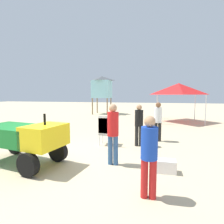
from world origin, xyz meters
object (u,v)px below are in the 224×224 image
at_px(stacked_plastic_chairs, 105,128).
at_px(surfboard_pile, 40,132).
at_px(lifeguard_far_right, 149,152).
at_px(cooler_box, 166,166).
at_px(lifeguard_near_right, 113,130).
at_px(lifeguard_near_left, 139,122).
at_px(lifeguard_near_center, 158,119).
at_px(popup_canopy, 179,89).
at_px(lifeguard_tower, 102,87).
at_px(utility_cart, 23,137).

distance_m(stacked_plastic_chairs, surfboard_pile, 3.53).
bearing_deg(surfboard_pile, lifeguard_far_right, -37.20).
xyz_separation_m(stacked_plastic_chairs, cooler_box, (2.17, -1.97, -0.53)).
height_order(lifeguard_near_right, lifeguard_far_right, lifeguard_near_right).
bearing_deg(surfboard_pile, lifeguard_near_left, -5.85).
xyz_separation_m(lifeguard_near_center, lifeguard_far_right, (-0.27, -4.37, -0.05)).
relative_size(popup_canopy, lifeguard_tower, 0.77).
height_order(utility_cart, lifeguard_near_right, lifeguard_near_right).
xyz_separation_m(surfboard_pile, lifeguard_near_left, (4.72, -0.48, 0.69)).
bearing_deg(stacked_plastic_chairs, lifeguard_far_right, -61.44).
distance_m(lifeguard_near_left, lifeguard_tower, 12.00).
height_order(stacked_plastic_chairs, lifeguard_near_left, lifeguard_near_left).
height_order(utility_cart, lifeguard_near_center, lifeguard_near_center).
bearing_deg(lifeguard_near_right, lifeguard_far_right, -54.27).
xyz_separation_m(lifeguard_near_left, popup_canopy, (2.31, 6.97, 1.50)).
relative_size(surfboard_pile, lifeguard_near_center, 1.45).
xyz_separation_m(stacked_plastic_chairs, lifeguard_far_right, (1.76, -3.23, 0.22)).
bearing_deg(lifeguard_far_right, cooler_box, 72.18).
relative_size(lifeguard_near_left, lifeguard_tower, 0.42).
xyz_separation_m(utility_cart, lifeguard_tower, (-1.65, 13.43, 2.03)).
height_order(stacked_plastic_chairs, lifeguard_far_right, lifeguard_far_right).
xyz_separation_m(popup_canopy, lifeguard_tower, (-7.04, 3.90, 0.38)).
xyz_separation_m(stacked_plastic_chairs, lifeguard_near_left, (1.29, 0.22, 0.24)).
height_order(lifeguard_near_left, lifeguard_tower, lifeguard_tower).
bearing_deg(popup_canopy, utility_cart, -119.48).
distance_m(lifeguard_near_right, cooler_box, 1.68).
bearing_deg(cooler_box, lifeguard_far_right, -107.82).
relative_size(utility_cart, stacked_plastic_chairs, 2.25).
distance_m(stacked_plastic_chairs, lifeguard_near_right, 1.95).
height_order(lifeguard_far_right, popup_canopy, popup_canopy).
xyz_separation_m(lifeguard_far_right, popup_canopy, (1.85, 10.42, 1.51)).
relative_size(stacked_plastic_chairs, cooler_box, 2.37).
distance_m(lifeguard_near_center, lifeguard_tower, 11.50).
xyz_separation_m(utility_cart, lifeguard_far_right, (3.54, -0.89, 0.14)).
bearing_deg(popup_canopy, lifeguard_near_right, -107.81).
relative_size(lifeguard_near_center, cooler_box, 3.32).
xyz_separation_m(utility_cart, surfboard_pile, (-1.65, 3.05, -0.54)).
bearing_deg(surfboard_pile, lifeguard_tower, 90.02).
distance_m(stacked_plastic_chairs, lifeguard_far_right, 3.69).
distance_m(stacked_plastic_chairs, lifeguard_near_center, 2.34).
distance_m(stacked_plastic_chairs, cooler_box, 2.98).
relative_size(lifeguard_far_right, popup_canopy, 0.53).
distance_m(lifeguard_near_center, lifeguard_near_right, 3.21).
bearing_deg(stacked_plastic_chairs, cooler_box, -42.28).
distance_m(utility_cart, cooler_box, 4.02).
xyz_separation_m(lifeguard_near_center, cooler_box, (0.14, -3.11, -0.80)).
xyz_separation_m(lifeguard_near_center, lifeguard_tower, (-5.46, 9.94, 1.85)).
bearing_deg(cooler_box, popup_canopy, 81.07).
height_order(lifeguard_near_center, popup_canopy, popup_canopy).
distance_m(lifeguard_near_right, popup_canopy, 9.54).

